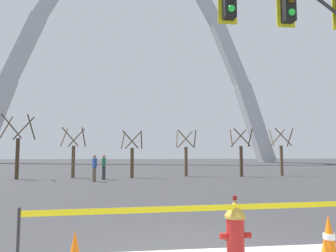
# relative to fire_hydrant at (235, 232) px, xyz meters

# --- Properties ---
(fire_hydrant) EXTENTS (0.46, 0.48, 0.99)m
(fire_hydrant) POSITION_rel_fire_hydrant_xyz_m (0.00, 0.00, 0.00)
(fire_hydrant) COLOR #5E0F0D
(fire_hydrant) RESTS_ON ground
(caution_tape_barrier) EXTENTS (6.35, 0.39, 0.92)m
(caution_tape_barrier) POSITION_rel_fire_hydrant_xyz_m (0.24, -0.06, 0.18)
(caution_tape_barrier) COLOR #232326
(caution_tape_barrier) RESTS_ON ground
(traffic_cone_mid_sidewalk) EXTENTS (0.36, 0.36, 0.73)m
(traffic_cone_mid_sidewalk) POSITION_rel_fire_hydrant_xyz_m (1.33, -0.20, -0.11)
(traffic_cone_mid_sidewalk) COLOR black
(traffic_cone_mid_sidewalk) RESTS_ON ground
(traffic_signal_gantry) EXTENTS (6.42, 0.44, 6.00)m
(traffic_signal_gantry) POSITION_rel_fire_hydrant_xyz_m (3.13, 2.09, 3.80)
(traffic_signal_gantry) COLOR #232326
(traffic_signal_gantry) RESTS_ON ground
(monument_arch) EXTENTS (60.80, 2.92, 50.14)m
(monument_arch) POSITION_rel_fire_hydrant_xyz_m (-0.32, 61.57, 21.69)
(monument_arch) COLOR #B2B5BC
(monument_arch) RESTS_ON ground
(tree_far_left) EXTENTS (1.93, 1.95, 4.20)m
(tree_far_left) POSITION_rel_fire_hydrant_xyz_m (-8.50, 17.86, 1.40)
(tree_far_left) COLOR #473323
(tree_far_left) RESTS_ON ground
(tree_left_mid) EXTENTS (1.62, 1.63, 3.48)m
(tree_left_mid) POSITION_rel_fire_hydrant_xyz_m (-5.07, 18.70, 1.08)
(tree_left_mid) COLOR brown
(tree_left_mid) RESTS_ON ground
(tree_center_left) EXTENTS (1.52, 1.53, 3.25)m
(tree_center_left) POSITION_rel_fire_hydrant_xyz_m (-1.04, 18.20, 0.98)
(tree_center_left) COLOR brown
(tree_center_left) RESTS_ON ground
(tree_center_right) EXTENTS (1.59, 1.60, 3.42)m
(tree_center_right) POSITION_rel_fire_hydrant_xyz_m (2.97, 19.26, 1.05)
(tree_center_right) COLOR brown
(tree_center_right) RESTS_ON ground
(tree_right_mid) EXTENTS (1.63, 1.64, 3.50)m
(tree_right_mid) POSITION_rel_fire_hydrant_xyz_m (6.90, 18.37, 1.09)
(tree_right_mid) COLOR #473323
(tree_right_mid) RESTS_ON ground
(tree_far_right) EXTENTS (1.67, 1.68, 3.60)m
(tree_far_right) POSITION_rel_fire_hydrant_xyz_m (10.26, 18.86, 1.13)
(tree_far_right) COLOR brown
(tree_far_right) RESTS_ON ground
(pedestrian_walking_left) EXTENTS (0.22, 0.35, 1.59)m
(pedestrian_walking_left) POSITION_rel_fire_hydrant_xyz_m (-2.86, 16.80, 0.35)
(pedestrian_walking_left) COLOR #38383D
(pedestrian_walking_left) RESTS_ON ground
(pedestrian_standing_center) EXTENTS (0.32, 0.39, 1.59)m
(pedestrian_standing_center) POSITION_rel_fire_hydrant_xyz_m (-3.33, 15.25, 0.35)
(pedestrian_standing_center) COLOR brown
(pedestrian_standing_center) RESTS_ON ground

